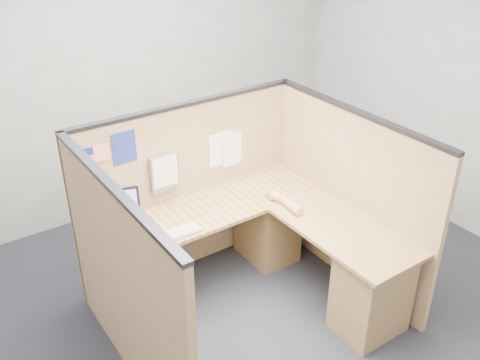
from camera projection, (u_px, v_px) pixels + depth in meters
floor at (257, 323)px, 4.20m from camera, size 5.00×5.00×0.00m
wall_back at (122, 78)px, 5.16m from camera, size 5.00×0.00×5.00m
cubicle_partitions at (227, 217)px, 4.14m from camera, size 2.06×1.83×1.53m
l_desk at (256, 257)px, 4.31m from camera, size 1.95×1.75×0.73m
laptop at (118, 216)px, 4.11m from camera, size 0.38×0.40×0.24m
keyboard at (175, 234)px, 3.98m from camera, size 0.41×0.16×0.03m
mouse at (274, 197)px, 4.44m from camera, size 0.11×0.07×0.04m
hand_forearm at (286, 202)px, 4.34m from camera, size 0.11×0.38×0.08m
blue_poster at (124, 148)px, 4.01m from camera, size 0.19×0.01×0.26m
american_flag at (93, 157)px, 3.88m from camera, size 0.21×0.01×0.36m
file_holder at (164, 173)px, 4.28m from camera, size 0.24×0.05×0.31m
paper_left at (234, 149)px, 4.63m from camera, size 0.24×0.03×0.30m
paper_right at (221, 149)px, 4.55m from camera, size 0.24×0.00×0.30m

